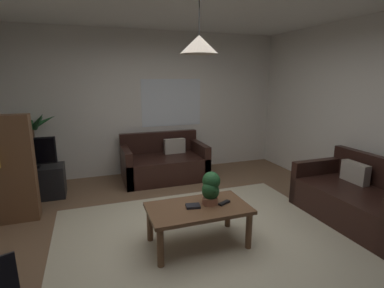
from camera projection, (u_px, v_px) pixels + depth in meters
The scene contains 16 objects.
floor at pixel (200, 234), 3.59m from camera, with size 5.20×5.24×0.02m, color brown.
rug at pixel (206, 242), 3.40m from camera, with size 3.38×2.88×0.01m, color beige.
wall_back at pixel (152, 103), 5.72m from camera, with size 5.32×0.06×2.70m, color silver.
wall_right at pixel (376, 114), 4.14m from camera, with size 0.06×5.24×2.70m, color silver.
window_pane at pixel (172, 103), 5.82m from camera, with size 1.19×0.01×0.91m, color white.
couch_under_window at pixel (164, 164), 5.49m from camera, with size 1.50×0.90×0.82m.
couch_right_side at pixel (359, 201), 3.87m from camera, with size 0.90×1.56×0.82m.
coffee_table at pixel (198, 213), 3.28m from camera, with size 1.11×0.64×0.46m.
book_on_table_0 at pixel (193, 206), 3.25m from camera, with size 0.15×0.12×0.03m, color black.
remote_on_table_0 at pixel (224, 203), 3.33m from camera, with size 0.05×0.16×0.02m, color black.
potted_plant_on_table at pixel (211, 188), 3.29m from camera, with size 0.22×0.22×0.37m.
tv_stand at pixel (34, 183), 4.59m from camera, with size 0.90×0.44×0.50m, color black.
tv at pixel (30, 153), 4.46m from camera, with size 0.74×0.16×0.46m.
potted_palm_corner at pixel (35, 151), 4.98m from camera, with size 0.75×0.84×1.35m.
bookshelf_corner at pixel (4, 170), 3.74m from camera, with size 0.70×0.31×1.40m.
pendant_lamp at pixel (199, 44), 2.88m from camera, with size 0.38×0.38×0.63m.
Camera 1 is at (-1.18, -3.04, 1.85)m, focal length 27.69 mm.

